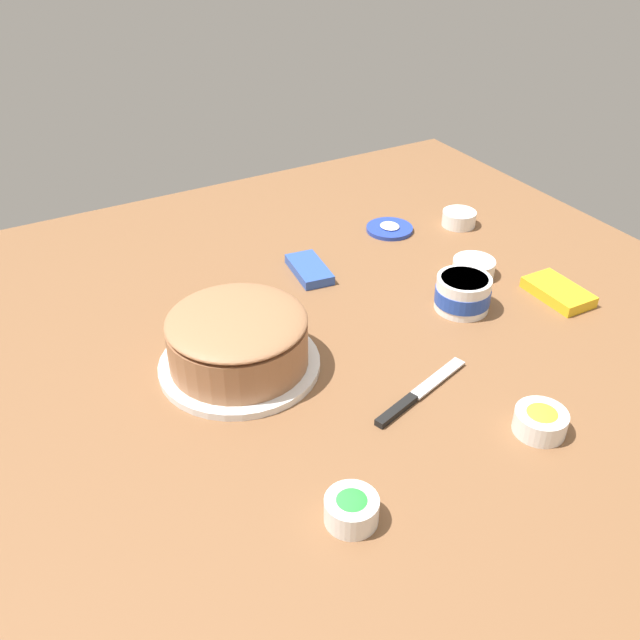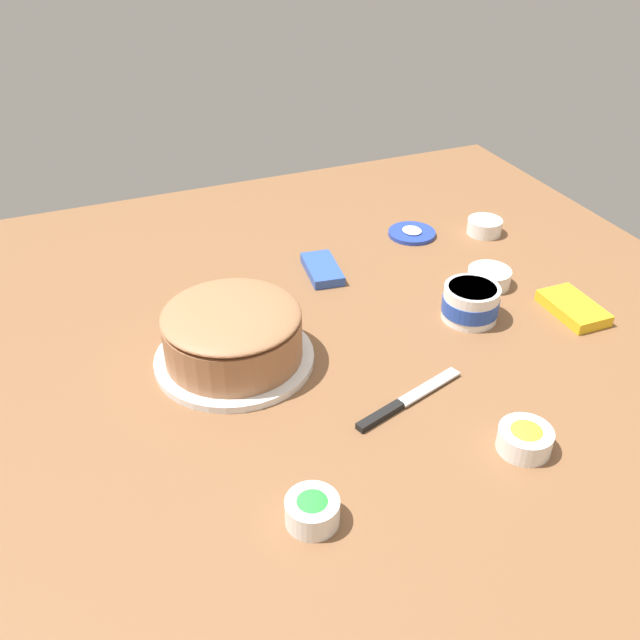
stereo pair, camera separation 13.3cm
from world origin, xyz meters
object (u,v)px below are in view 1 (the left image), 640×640
Objects in this scene: frosting_tub_lid at (390,229)px; frosted_cake at (238,342)px; sprinkle_bowl_blue at (459,218)px; spreading_knife at (414,397)px; frosting_tub at (463,293)px; sprinkle_bowl_orange at (474,267)px; candy_box_lower at (311,269)px; sprinkle_bowl_green at (352,508)px; sprinkle_bowl_yellow at (541,420)px; candy_box_upper at (558,292)px.

frosted_cake is at bearing -59.54° from frosting_tub_lid.
frosted_cake is 2.56× the size of frosting_tub_lid.
spreading_knife is at bearing -44.97° from sprinkle_bowl_blue.
frosting_tub is 1.22× the size of sprinkle_bowl_orange.
frosting_tub is at bearing 43.39° from candy_box_lower.
spreading_knife is 0.46m from sprinkle_bowl_orange.
sprinkle_bowl_green is (0.17, -0.23, 0.02)m from spreading_knife.
frosted_cake reaches higher than sprinkle_bowl_green.
sprinkle_bowl_blue is 0.44m from candy_box_lower.
sprinkle_bowl_yellow is at bearing -15.05° from frosting_tub_lid.
spreading_knife is at bearing -74.53° from candy_box_upper.
sprinkle_bowl_yellow reaches higher than sprinkle_bowl_orange.
frosting_tub is at bearing 126.42° from spreading_knife.
candy_box_lower is at bearing -129.58° from candy_box_upper.
candy_box_upper is at bearing 104.82° from spreading_knife.
sprinkle_bowl_yellow is 0.63m from candy_box_lower.
sprinkle_bowl_yellow is 0.92× the size of sprinkle_bowl_orange.
spreading_knife is 1.64× the size of candy_box_upper.
sprinkle_bowl_yellow is 0.74m from sprinkle_bowl_blue.
candy_box_upper is (0.11, 0.68, -0.04)m from frosted_cake.
frosting_tub reaches higher than sprinkle_bowl_blue.
frosted_cake is 0.76m from sprinkle_bowl_blue.
candy_box_lower is (-0.62, -0.08, -0.01)m from sprinkle_bowl_yellow.
candy_box_upper is (-0.28, 0.33, -0.01)m from sprinkle_bowl_yellow.
sprinkle_bowl_orange is at bearing 127.19° from sprinkle_bowl_green.
frosting_tub is 0.38m from sprinkle_bowl_blue.
sprinkle_bowl_yellow is 0.43m from candy_box_upper.
sprinkle_bowl_blue reaches higher than candy_box_lower.
frosting_tub reaches higher than candy_box_upper.
frosting_tub_lid is (-0.32, 0.54, -0.05)m from frosted_cake.
sprinkle_bowl_yellow is at bearing 38.87° from spreading_knife.
sprinkle_bowl_yellow is at bearing 42.15° from frosted_cake.
spreading_knife is (0.23, 0.22, -0.05)m from frosted_cake.
sprinkle_bowl_blue is 0.90× the size of sprinkle_bowl_orange.
candy_box_lower is (-0.18, -0.31, -0.01)m from sprinkle_bowl_orange.
frosted_cake reaches higher than spreading_knife.
sprinkle_bowl_green is 0.55× the size of candy_box_upper.
candy_box_lower is at bearing 155.90° from sprinkle_bowl_green.
sprinkle_bowl_green is (0.35, -0.48, -0.01)m from frosting_tub.
frosting_tub_lid is 0.85× the size of candy_box_lower.
sprinkle_bowl_green is 0.69m from candy_box_lower.
frosting_tub reaches higher than candy_box_lower.
candy_box_upper is at bearing -5.04° from sprinkle_bowl_blue.
sprinkle_bowl_blue is (-0.30, 0.24, -0.02)m from frosting_tub.
sprinkle_bowl_green is 0.90× the size of sprinkle_bowl_yellow.
sprinkle_bowl_orange is (-0.28, 0.36, 0.01)m from spreading_knife.
sprinkle_bowl_green is at bearing -89.11° from sprinkle_bowl_yellow.
frosting_tub is 0.14m from sprinkle_bowl_orange.
sprinkle_bowl_yellow is (-0.01, 0.36, -0.00)m from sprinkle_bowl_green.
frosting_tub reaches higher than frosting_tub_lid.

